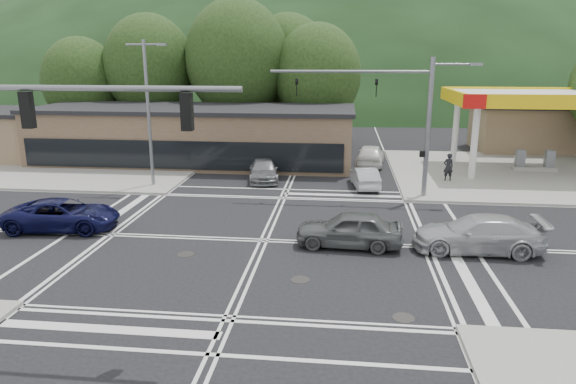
# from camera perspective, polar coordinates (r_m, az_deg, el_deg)

# --- Properties ---
(ground) EXTENTS (120.00, 120.00, 0.00)m
(ground) POSITION_cam_1_polar(r_m,az_deg,el_deg) (23.21, -2.71, -5.40)
(ground) COLOR black
(ground) RESTS_ON ground
(sidewalk_ne) EXTENTS (16.00, 16.00, 0.15)m
(sidewalk_ne) POSITION_cam_1_polar(r_m,az_deg,el_deg) (39.10, 23.29, 1.90)
(sidewalk_ne) COLOR gray
(sidewalk_ne) RESTS_ON ground
(sidewalk_nw) EXTENTS (16.00, 16.00, 0.15)m
(sidewalk_nw) POSITION_cam_1_polar(r_m,az_deg,el_deg) (41.66, -20.21, 2.93)
(sidewalk_nw) COLOR gray
(sidewalk_nw) RESTS_ON ground
(gas_station_canopy) EXTENTS (12.32, 8.34, 5.75)m
(gas_station_canopy) POSITION_cam_1_polar(r_m,az_deg,el_deg) (39.97, 26.38, 9.05)
(gas_station_canopy) COLOR silver
(gas_station_canopy) RESTS_ON ground
(convenience_store) EXTENTS (10.00, 6.00, 3.80)m
(convenience_store) POSITION_cam_1_polar(r_m,az_deg,el_deg) (49.73, 25.79, 6.31)
(convenience_store) COLOR #846B4F
(convenience_store) RESTS_ON ground
(commercial_row) EXTENTS (24.00, 8.00, 4.00)m
(commercial_row) POSITION_cam_1_polar(r_m,az_deg,el_deg) (40.61, -10.26, 6.09)
(commercial_row) COLOR brown
(commercial_row) RESTS_ON ground
(commercial_nw) EXTENTS (8.00, 7.00, 3.60)m
(commercial_nw) POSITION_cam_1_polar(r_m,az_deg,el_deg) (47.69, -29.12, 5.49)
(commercial_nw) COLOR #846B4F
(commercial_nw) RESTS_ON ground
(hill_north) EXTENTS (252.00, 126.00, 140.00)m
(hill_north) POSITION_cam_1_polar(r_m,az_deg,el_deg) (111.84, 4.54, 10.70)
(hill_north) COLOR black
(hill_north) RESTS_ON ground
(tree_n_a) EXTENTS (8.00, 8.00, 11.75)m
(tree_n_a) POSITION_cam_1_polar(r_m,az_deg,el_deg) (48.74, -15.15, 13.32)
(tree_n_a) COLOR #382619
(tree_n_a) RESTS_ON ground
(tree_n_b) EXTENTS (9.00, 9.00, 12.98)m
(tree_n_b) POSITION_cam_1_polar(r_m,az_deg,el_deg) (46.47, -5.67, 14.50)
(tree_n_b) COLOR #382619
(tree_n_b) RESTS_ON ground
(tree_n_c) EXTENTS (7.60, 7.60, 10.87)m
(tree_n_c) POSITION_cam_1_polar(r_m,az_deg,el_deg) (45.59, 3.24, 12.90)
(tree_n_c) COLOR #382619
(tree_n_c) RESTS_ON ground
(tree_n_d) EXTENTS (6.80, 6.80, 9.76)m
(tree_n_d) POSITION_cam_1_polar(r_m,az_deg,el_deg) (50.35, -21.97, 11.32)
(tree_n_d) COLOR #382619
(tree_n_d) RESTS_ON ground
(tree_n_e) EXTENTS (8.40, 8.40, 11.98)m
(tree_n_e) POSITION_cam_1_polar(r_m,az_deg,el_deg) (49.80, -0.04, 13.84)
(tree_n_e) COLOR #382619
(tree_n_e) RESTS_ON ground
(streetlight_nw) EXTENTS (2.50, 0.25, 9.00)m
(streetlight_nw) POSITION_cam_1_polar(r_m,az_deg,el_deg) (32.87, -15.19, 9.15)
(streetlight_nw) COLOR slate
(streetlight_nw) RESTS_ON ground
(signal_mast_ne) EXTENTS (11.65, 0.30, 8.00)m
(signal_mast_ne) POSITION_cam_1_polar(r_m,az_deg,el_deg) (30.05, 13.05, 8.84)
(signal_mast_ne) COLOR slate
(signal_mast_ne) RESTS_ON ground
(car_blue_west) EXTENTS (5.44, 2.91, 1.45)m
(car_blue_west) POSITION_cam_1_polar(r_m,az_deg,el_deg) (26.68, -23.76, -2.32)
(car_blue_west) COLOR #0C0D35
(car_blue_west) RESTS_ON ground
(car_grey_center) EXTENTS (4.68, 2.09, 1.56)m
(car_grey_center) POSITION_cam_1_polar(r_m,az_deg,el_deg) (22.40, 6.82, -4.12)
(car_grey_center) COLOR #535657
(car_grey_center) RESTS_ON ground
(car_silver_east) EXTENTS (5.39, 2.27, 1.55)m
(car_silver_east) POSITION_cam_1_polar(r_m,az_deg,el_deg) (23.13, 20.32, -4.38)
(car_silver_east) COLOR #AAABB1
(car_silver_east) RESTS_ON ground
(car_queue_a) EXTENTS (1.93, 4.09, 1.29)m
(car_queue_a) POSITION_cam_1_polar(r_m,az_deg,el_deg) (32.66, 8.50, 1.63)
(car_queue_a) COLOR #AFB1B7
(car_queue_a) RESTS_ON ground
(car_queue_b) EXTENTS (2.44, 4.99, 1.64)m
(car_queue_b) POSITION_cam_1_polar(r_m,az_deg,el_deg) (39.23, 9.16, 4.08)
(car_queue_b) COLOR white
(car_queue_b) RESTS_ON ground
(car_northbound) EXTENTS (2.57, 4.80, 1.32)m
(car_northbound) POSITION_cam_1_polar(r_m,az_deg,el_deg) (34.27, -2.73, 2.43)
(car_northbound) COLOR slate
(car_northbound) RESTS_ON ground
(pedestrian) EXTENTS (0.72, 0.54, 1.80)m
(pedestrian) POSITION_cam_1_polar(r_m,az_deg,el_deg) (35.00, 17.38, 2.67)
(pedestrian) COLOR black
(pedestrian) RESTS_ON sidewalk_ne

